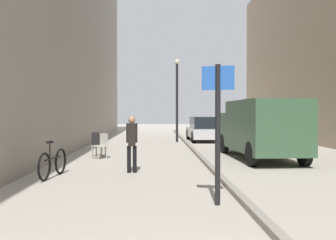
% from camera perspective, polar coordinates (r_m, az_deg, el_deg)
% --- Properties ---
extents(ground_plane, '(80.00, 80.00, 0.00)m').
position_cam_1_polar(ground_plane, '(13.77, -1.56, -5.97)').
color(ground_plane, '#A8A093').
extents(kerb_strip, '(0.16, 40.00, 0.12)m').
position_cam_1_polar(kerb_strip, '(13.86, 5.02, -5.67)').
color(kerb_strip, gray).
rests_on(kerb_strip, ground_plane).
extents(pedestrian_main_foreground, '(0.32, 0.21, 1.62)m').
position_cam_1_polar(pedestrian_main_foreground, '(10.55, -5.60, -3.08)').
color(pedestrian_main_foreground, black).
rests_on(pedestrian_main_foreground, ground_plane).
extents(delivery_van, '(2.12, 5.62, 2.15)m').
position_cam_1_polar(delivery_van, '(14.03, 13.88, -1.08)').
color(delivery_van, '#335138').
rests_on(delivery_van, ground_plane).
extents(parked_car, '(1.91, 4.23, 1.45)m').
position_cam_1_polar(parked_car, '(22.21, 5.64, -1.40)').
color(parked_car, '#B7B7BC').
rests_on(parked_car, ground_plane).
extents(street_sign_post, '(0.58, 0.20, 2.60)m').
position_cam_1_polar(street_sign_post, '(6.87, 7.68, -0.25)').
color(street_sign_post, black).
rests_on(street_sign_post, ground_plane).
extents(lamp_post, '(0.28, 0.28, 4.76)m').
position_cam_1_polar(lamp_post, '(21.32, 1.39, 3.90)').
color(lamp_post, black).
rests_on(lamp_post, ground_plane).
extents(bicycle_leaning, '(0.29, 1.76, 0.98)m').
position_cam_1_polar(bicycle_leaning, '(10.23, -17.33, -6.36)').
color(bicycle_leaning, black).
rests_on(bicycle_leaning, ground_plane).
extents(cafe_chair_near_window, '(0.52, 0.52, 0.94)m').
position_cam_1_polar(cafe_chair_near_window, '(14.62, -10.71, -3.42)').
color(cafe_chair_near_window, black).
rests_on(cafe_chair_near_window, ground_plane).
extents(cafe_chair_by_doorway, '(0.62, 0.62, 0.94)m').
position_cam_1_polar(cafe_chair_by_doorway, '(13.91, -10.23, -3.65)').
color(cafe_chair_by_doorway, '#B7B2A8').
rests_on(cafe_chair_by_doorway, ground_plane).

